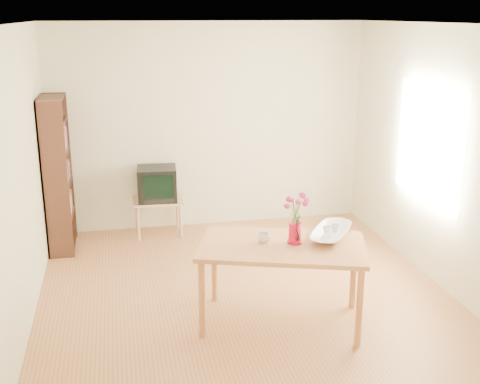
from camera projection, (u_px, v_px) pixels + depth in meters
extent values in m
plane|color=#9E6238|center=(246.00, 298.00, 5.91)|extent=(4.50, 4.50, 0.00)
plane|color=white|center=(247.00, 24.00, 5.17)|extent=(4.50, 4.50, 0.00)
plane|color=#EEE9C0|center=(209.00, 127.00, 7.65)|extent=(4.00, 0.00, 4.00)
plane|color=#EEE9C0|center=(331.00, 267.00, 3.43)|extent=(4.00, 0.00, 4.00)
plane|color=#EEE9C0|center=(19.00, 182.00, 5.15)|extent=(0.00, 4.50, 4.50)
plane|color=#EEE9C0|center=(444.00, 160.00, 5.93)|extent=(0.00, 4.50, 4.50)
plane|color=white|center=(428.00, 144.00, 6.18)|extent=(0.00, 1.30, 1.30)
cube|color=#B26B3D|center=(282.00, 247.00, 5.25)|extent=(1.62, 1.23, 0.04)
cylinder|color=#B26B3D|center=(202.00, 300.00, 5.09)|extent=(0.06, 0.06, 0.71)
cylinder|color=#B26B3D|center=(359.00, 308.00, 4.95)|extent=(0.06, 0.06, 0.71)
cylinder|color=#B26B3D|center=(214.00, 267.00, 5.76)|extent=(0.06, 0.06, 0.71)
cylinder|color=#B26B3D|center=(353.00, 273.00, 5.62)|extent=(0.06, 0.06, 0.71)
cube|color=tan|center=(158.00, 200.00, 7.49)|extent=(0.60, 0.45, 0.03)
cylinder|color=tan|center=(138.00, 224.00, 7.33)|extent=(0.04, 0.04, 0.43)
cylinder|color=tan|center=(181.00, 221.00, 7.44)|extent=(0.04, 0.04, 0.43)
cylinder|color=tan|center=(137.00, 215.00, 7.68)|extent=(0.04, 0.04, 0.43)
cylinder|color=tan|center=(178.00, 212.00, 7.78)|extent=(0.04, 0.04, 0.43)
cube|color=black|center=(55.00, 182.00, 6.61)|extent=(0.28, 0.02, 1.80)
cube|color=black|center=(60.00, 167.00, 7.25)|extent=(0.28, 0.03, 1.80)
cube|color=black|center=(46.00, 175.00, 6.91)|extent=(0.02, 0.70, 1.80)
cube|color=black|center=(64.00, 244.00, 7.18)|extent=(0.27, 0.65, 0.02)
cube|color=black|center=(61.00, 216.00, 7.07)|extent=(0.27, 0.65, 0.02)
cube|color=black|center=(58.00, 185.00, 6.97)|extent=(0.27, 0.65, 0.02)
cube|color=black|center=(56.00, 153.00, 6.86)|extent=(0.27, 0.65, 0.02)
cube|color=black|center=(53.00, 121.00, 6.75)|extent=(0.27, 0.65, 0.02)
cube|color=black|center=(51.00, 98.00, 6.68)|extent=(0.27, 0.65, 0.02)
cylinder|color=#BB0B28|center=(295.00, 233.00, 5.25)|extent=(0.11, 0.11, 0.18)
cylinder|color=#BB0B28|center=(294.00, 242.00, 5.27)|extent=(0.13, 0.13, 0.02)
cylinder|color=#BB0B28|center=(295.00, 223.00, 5.22)|extent=(0.12, 0.12, 0.01)
cone|color=#BB0B28|center=(297.00, 228.00, 5.18)|extent=(0.05, 0.07, 0.06)
torus|color=black|center=(292.00, 230.00, 5.31)|extent=(0.02, 0.10, 0.10)
imported|color=white|center=(264.00, 238.00, 5.28)|extent=(0.14, 0.14, 0.09)
imported|color=white|center=(332.00, 215.00, 5.37)|extent=(0.61, 0.61, 0.41)
imported|color=white|center=(327.00, 220.00, 5.37)|extent=(0.09, 0.09, 0.06)
imported|color=white|center=(335.00, 219.00, 5.41)|extent=(0.08, 0.08, 0.06)
cube|color=black|center=(157.00, 184.00, 7.43)|extent=(0.50, 0.46, 0.41)
cube|color=black|center=(157.00, 180.00, 7.50)|extent=(0.34, 0.26, 0.29)
cube|color=black|center=(158.00, 187.00, 7.22)|extent=(0.37, 0.04, 0.29)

